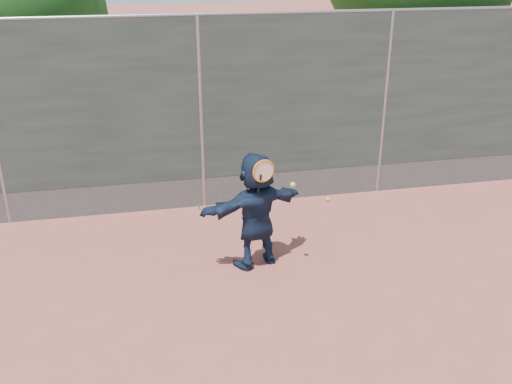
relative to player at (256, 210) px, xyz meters
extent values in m
plane|color=#9E4C42|center=(-0.45, -1.52, -0.78)|extent=(80.00, 80.00, 0.00)
imported|color=#15223B|center=(0.00, 0.00, 0.00)|extent=(1.51, 0.88, 1.55)
sphere|color=#B0E232|center=(1.58, 1.73, -0.74)|extent=(0.07, 0.07, 0.07)
cube|color=#38423D|center=(-0.45, 1.98, 0.97)|extent=(20.00, 0.04, 2.50)
cube|color=slate|center=(-0.45, 1.98, -0.53)|extent=(20.00, 0.03, 0.50)
cylinder|color=gray|center=(-0.45, 1.98, 2.22)|extent=(20.00, 0.05, 0.05)
cylinder|color=gray|center=(-0.45, 1.98, 0.72)|extent=(0.06, 0.06, 3.00)
cylinder|color=gray|center=(2.55, 1.98, 0.72)|extent=(0.06, 0.06, 3.00)
torus|color=orange|center=(0.05, -0.20, 0.62)|extent=(0.29, 0.10, 0.29)
cylinder|color=beige|center=(0.05, -0.20, 0.62)|extent=(0.24, 0.07, 0.25)
cylinder|color=black|center=(0.00, -0.18, 0.42)|extent=(0.06, 0.13, 0.33)
sphere|color=#B0E232|center=(0.41, -0.23, 0.42)|extent=(0.07, 0.07, 0.07)
cylinder|color=#382314|center=(4.05, 4.18, 0.52)|extent=(0.28, 0.28, 2.60)
cylinder|color=#382314|center=(-3.45, 4.98, 0.32)|extent=(0.28, 0.28, 2.20)
sphere|color=#23561C|center=(-2.85, 5.18, 1.95)|extent=(2.10, 2.10, 2.10)
cone|color=#387226|center=(-0.20, 1.86, -0.65)|extent=(0.03, 0.03, 0.26)
cone|color=#387226|center=(0.10, 1.88, -0.63)|extent=(0.03, 0.03, 0.30)
cone|color=#387226|center=(-0.55, 1.84, -0.67)|extent=(0.03, 0.03, 0.22)
camera|label=1|loc=(-1.35, -6.48, 3.12)|focal=40.00mm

